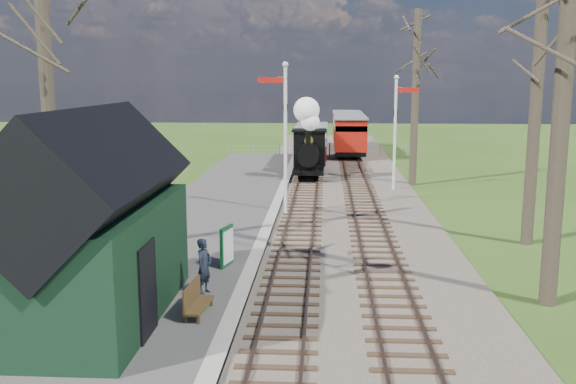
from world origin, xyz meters
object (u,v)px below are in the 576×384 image
object	(u,v)px
semaphore_near	(284,127)
red_carriage_a	(350,135)
semaphore_far	(397,124)
coach	(311,142)
station_shed	(91,229)
locomotive	(309,143)
bench	(195,300)
red_carriage_b	(347,129)
person	(204,266)
sign_board	(227,246)

from	to	relation	value
semaphore_near	red_carriage_a	world-z (taller)	semaphore_near
semaphore_far	coach	world-z (taller)	semaphore_far
coach	station_shed	bearing A→B (deg)	-98.87
locomotive	coach	xyz separation A→B (m)	(0.01, 6.06, -0.54)
station_shed	bench	bearing A→B (deg)	7.48
red_carriage_a	locomotive	bearing A→B (deg)	-104.59
red_carriage_b	person	distance (m)	35.58
red_carriage_a	person	distance (m)	30.14
station_shed	bench	world-z (taller)	station_shed
bench	station_shed	bearing A→B (deg)	-172.52
locomotive	coach	bearing A→B (deg)	89.89
bench	person	size ratio (longest dim) A/B	0.94
coach	sign_board	size ratio (longest dim) A/B	6.02
semaphore_far	bench	distance (m)	19.05
red_carriage_b	semaphore_far	bearing A→B (deg)	-84.67
station_shed	red_carriage_a	xyz separation A→B (m)	(6.90, 31.51, -0.65)
semaphore_near	red_carriage_b	xyz separation A→B (m)	(3.37, 25.01, -2.00)
station_shed	red_carriage_b	xyz separation A→B (m)	(6.90, 37.01, -0.65)
semaphore_far	locomotive	size ratio (longest dim) A/B	1.30
locomotive	bench	world-z (taller)	locomotive
sign_board	bench	bearing A→B (deg)	-92.23
station_shed	semaphore_far	distance (m)	20.01
station_shed	semaphore_near	bearing A→B (deg)	73.62
semaphore_near	bench	bearing A→B (deg)	-96.28
red_carriage_a	sign_board	distance (m)	27.71
semaphore_near	semaphore_far	size ratio (longest dim) A/B	1.09
bench	person	distance (m)	1.50
semaphore_near	sign_board	distance (m)	8.40
station_shed	semaphore_near	size ratio (longest dim) A/B	1.01
station_shed	red_carriage_a	bearing A→B (deg)	77.65
station_shed	locomotive	distance (m)	21.90
coach	person	distance (m)	25.88
semaphore_far	locomotive	distance (m)	5.75
coach	red_carriage_b	distance (m)	9.82
locomotive	person	size ratio (longest dim) A/B	3.09
semaphore_far	bench	bearing A→B (deg)	-109.96
red_carriage_b	sign_board	distance (m)	33.15
red_carriage_a	red_carriage_b	xyz separation A→B (m)	(0.00, 5.50, 0.00)
semaphore_far	red_carriage_a	distance (m)	13.73
sign_board	bench	world-z (taller)	sign_board
station_shed	person	size ratio (longest dim) A/B	4.42
red_carriage_b	semaphore_near	bearing A→B (deg)	-97.67
semaphore_near	person	size ratio (longest dim) A/B	4.37
bench	red_carriage_a	bearing A→B (deg)	81.51
semaphore_far	sign_board	distance (m)	15.40
sign_board	bench	xyz separation A→B (m)	(-0.15, -3.88, -0.23)
semaphore_near	red_carriage_a	distance (m)	19.90
station_shed	locomotive	size ratio (longest dim) A/B	1.43
semaphore_far	red_carriage_b	xyz separation A→B (m)	(-1.77, 19.01, -1.73)
semaphore_far	locomotive	xyz separation A→B (m)	(-4.39, 3.47, -1.32)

